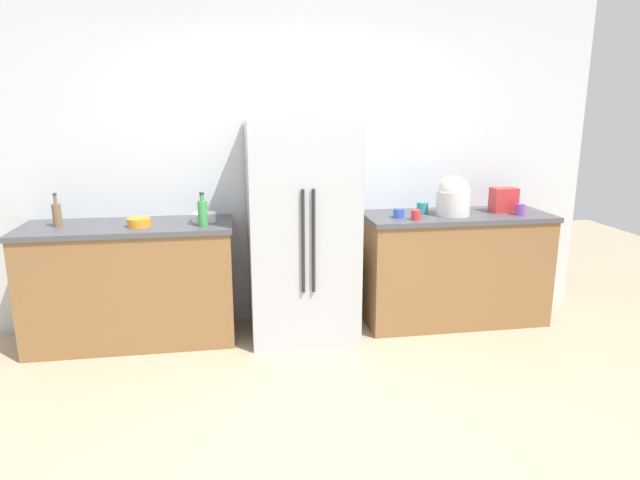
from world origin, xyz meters
name	(u,v)px	position (x,y,z in m)	size (l,w,h in m)	color
ground_plane	(331,435)	(0.00, 0.00, 0.00)	(10.52, 10.52, 0.00)	tan
kitchen_back_panel	(290,149)	(0.00, 1.90, 1.46)	(5.26, 0.10, 2.92)	silver
counter_left	(132,283)	(-1.29, 1.54, 0.47)	(1.57, 0.63, 0.94)	olive
counter_right	(454,267)	(1.35, 1.54, 0.47)	(1.55, 0.63, 0.94)	olive
refrigerator	(302,231)	(0.04, 1.48, 0.85)	(0.83, 0.73, 1.70)	#B7BABF
toaster	(504,200)	(1.77, 1.56, 1.04)	(0.21, 0.15, 0.20)	red
rice_cooker	(453,197)	(1.29, 1.49, 1.09)	(0.27, 0.27, 0.32)	silver
bottle_a	(203,212)	(-0.71, 1.39, 1.04)	(0.07, 0.07, 0.25)	green
bottle_b	(57,214)	(-1.78, 1.55, 1.03)	(0.06, 0.06, 0.25)	brown
cup_a	(416,215)	(0.93, 1.36, 0.97)	(0.07, 0.07, 0.08)	red
cup_b	(399,213)	(0.82, 1.46, 0.97)	(0.09, 0.09, 0.07)	blue
cup_c	(520,209)	(1.84, 1.41, 0.98)	(0.07, 0.07, 0.09)	purple
cup_d	(422,208)	(1.07, 1.61, 0.98)	(0.10, 0.10, 0.09)	teal
bowl_a	(139,222)	(-1.18, 1.46, 0.97)	(0.17, 0.17, 0.06)	orange
bowl_b	(204,217)	(-0.71, 1.56, 0.97)	(0.19, 0.19, 0.07)	white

